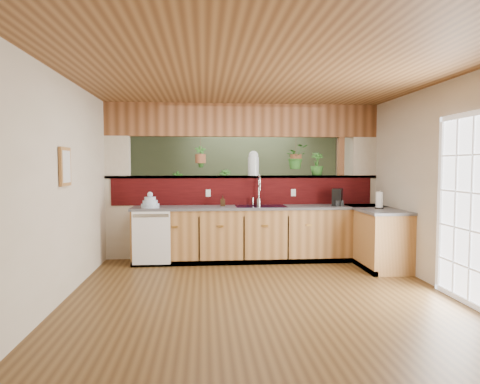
{
  "coord_description": "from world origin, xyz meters",
  "views": [
    {
      "loc": [
        -0.67,
        -5.91,
        1.56
      ],
      "look_at": [
        -0.11,
        0.7,
        1.15
      ],
      "focal_mm": 32.0,
      "sensor_mm": 36.0,
      "label": 1
    }
  ],
  "objects": [
    {
      "name": "floor_plant",
      "position": [
        0.52,
        2.75,
        0.35
      ],
      "size": [
        0.68,
        0.61,
        0.7
      ],
      "primitive_type": "imported",
      "rotation": [
        0.0,
        0.0,
        -0.1
      ],
      "color": "#2E6A25",
      "rests_on": "ground"
    },
    {
      "name": "pass_through_partition",
      "position": [
        0.03,
        1.35,
        1.19
      ],
      "size": [
        4.6,
        0.21,
        2.6
      ],
      "color": "beige",
      "rests_on": "ground"
    },
    {
      "name": "wall_left",
      "position": [
        -2.3,
        0.0,
        1.3
      ],
      "size": [
        0.02,
        7.0,
        2.6
      ],
      "primitive_type": "cube",
      "color": "beige",
      "rests_on": "ground"
    },
    {
      "name": "glass_jar",
      "position": [
        0.17,
        1.35,
        1.6
      ],
      "size": [
        0.19,
        0.19,
        0.42
      ],
      "color": "silver",
      "rests_on": "pass_through_ledge"
    },
    {
      "name": "shelf_plant_b",
      "position": [
        -0.23,
        3.25,
        1.24
      ],
      "size": [
        0.32,
        0.32,
        0.47
      ],
      "primitive_type": "imported",
      "rotation": [
        0.0,
        0.0,
        -0.26
      ],
      "color": "#2E6A25",
      "rests_on": "shelving_console"
    },
    {
      "name": "countertop",
      "position": [
        0.84,
        0.87,
        0.45
      ],
      "size": [
        4.14,
        1.52,
        0.9
      ],
      "color": "olive",
      "rests_on": "ground"
    },
    {
      "name": "pass_through_ledge",
      "position": [
        0.0,
        1.35,
        1.37
      ],
      "size": [
        4.6,
        0.21,
        0.04
      ],
      "primitive_type": "cube",
      "color": "brown",
      "rests_on": "ground"
    },
    {
      "name": "dishwasher",
      "position": [
        -1.48,
        0.66,
        0.46
      ],
      "size": [
        0.58,
        0.03,
        0.82
      ],
      "color": "white",
      "rests_on": "ground"
    },
    {
      "name": "framed_print",
      "position": [
        -2.27,
        -0.8,
        1.55
      ],
      "size": [
        0.04,
        0.35,
        0.45
      ],
      "color": "olive",
      "rests_on": "wall_left"
    },
    {
      "name": "hanging_plant_a",
      "position": [
        -0.73,
        1.35,
        1.83
      ],
      "size": [
        0.21,
        0.18,
        0.49
      ],
      "color": "brown",
      "rests_on": "header_beam"
    },
    {
      "name": "wall_right",
      "position": [
        2.3,
        0.0,
        1.3
      ],
      "size": [
        0.02,
        7.0,
        2.6
      ],
      "primitive_type": "cube",
      "color": "beige",
      "rests_on": "ground"
    },
    {
      "name": "wall_front",
      "position": [
        0.0,
        -3.5,
        1.3
      ],
      "size": [
        4.6,
        0.02,
        2.6
      ],
      "primitive_type": "cube",
      "color": "beige",
      "rests_on": "ground"
    },
    {
      "name": "soap_dispenser",
      "position": [
        -0.37,
        1.02,
        0.99
      ],
      "size": [
        0.08,
        0.08,
        0.17
      ],
      "primitive_type": "imported",
      "rotation": [
        0.0,
        0.0,
        -0.04
      ],
      "color": "#362313",
      "rests_on": "countertop"
    },
    {
      "name": "wall_back",
      "position": [
        0.0,
        3.5,
        1.3
      ],
      "size": [
        4.6,
        0.02,
        2.6
      ],
      "primitive_type": "cube",
      "color": "beige",
      "rests_on": "ground"
    },
    {
      "name": "sage_backwall",
      "position": [
        0.0,
        3.48,
        1.3
      ],
      "size": [
        4.55,
        0.02,
        2.55
      ],
      "primitive_type": "cube",
      "color": "#526243",
      "rests_on": "ground"
    },
    {
      "name": "french_door",
      "position": [
        2.27,
        -1.3,
        1.05
      ],
      "size": [
        0.06,
        1.02,
        2.16
      ],
      "primitive_type": "cube",
      "color": "white",
      "rests_on": "ground"
    },
    {
      "name": "faucet",
      "position": [
        0.24,
        1.13,
        1.18
      ],
      "size": [
        0.23,
        0.23,
        0.51
      ],
      "color": "#B7B7B2",
      "rests_on": "countertop"
    },
    {
      "name": "dish_stack",
      "position": [
        -1.51,
        0.86,
        0.98
      ],
      "size": [
        0.29,
        0.29,
        0.25
      ],
      "color": "#A7BED8",
      "rests_on": "countertop"
    },
    {
      "name": "coffee_maker",
      "position": [
        1.52,
        0.95,
        1.03
      ],
      "size": [
        0.15,
        0.25,
        0.28
      ],
      "rotation": [
        0.0,
        0.0,
        -0.43
      ],
      "color": "black",
      "rests_on": "countertop"
    },
    {
      "name": "paper_towel",
      "position": [
        2.02,
        0.43,
        1.03
      ],
      "size": [
        0.13,
        0.13,
        0.28
      ],
      "color": "black",
      "rests_on": "countertop"
    },
    {
      "name": "header_beam",
      "position": [
        0.0,
        1.35,
        2.33
      ],
      "size": [
        4.6,
        0.15,
        0.55
      ],
      "primitive_type": "cube",
      "color": "brown",
      "rests_on": "ground"
    },
    {
      "name": "ground",
      "position": [
        0.0,
        0.0,
        0.0
      ],
      "size": [
        4.6,
        7.0,
        0.01
      ],
      "primitive_type": "cube",
      "color": "#4F3518",
      "rests_on": "ground"
    },
    {
      "name": "ledge_plant_right",
      "position": [
        1.28,
        1.35,
        1.59
      ],
      "size": [
        0.22,
        0.22,
        0.4
      ],
      "primitive_type": "imported",
      "rotation": [
        0.0,
        0.0,
        -0.01
      ],
      "color": "#2E6A25",
      "rests_on": "pass_through_ledge"
    },
    {
      "name": "navy_sink",
      "position": [
        0.25,
        0.98,
        0.82
      ],
      "size": [
        0.82,
        0.5,
        0.18
      ],
      "color": "black",
      "rests_on": "countertop"
    },
    {
      "name": "ceiling",
      "position": [
        0.0,
        0.0,
        2.6
      ],
      "size": [
        4.6,
        7.0,
        0.01
      ],
      "primitive_type": "cube",
      "color": "brown",
      "rests_on": "ground"
    },
    {
      "name": "hanging_plant_b",
      "position": [
        0.91,
        1.35,
        1.89
      ],
      "size": [
        0.46,
        0.43,
        0.54
      ],
      "color": "brown",
      "rests_on": "header_beam"
    },
    {
      "name": "shelving_console",
      "position": [
        -0.58,
        3.25,
        0.5
      ],
      "size": [
        1.58,
        0.78,
        1.02
      ],
      "primitive_type": "cube",
      "rotation": [
        0.0,
        0.0,
        -0.26
      ],
      "color": "black",
      "rests_on": "ground"
    },
    {
      "name": "shelf_plant_a",
      "position": [
        -1.22,
        3.25,
        1.23
      ],
      "size": [
        0.26,
        0.21,
        0.44
      ],
      "primitive_type": "imported",
      "rotation": [
        0.0,
        0.0,
        0.23
      ],
      "color": "#2E6A25",
      "rests_on": "shelving_console"
    }
  ]
}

